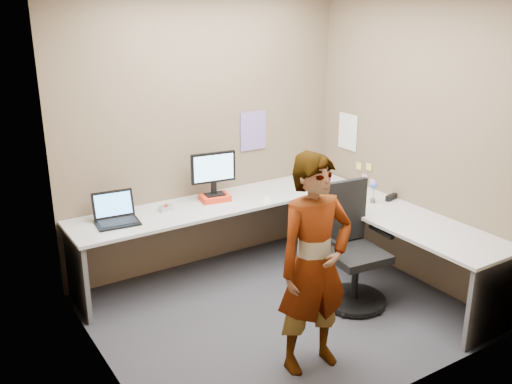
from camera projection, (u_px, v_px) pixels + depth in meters
ground at (279, 312)px, 4.96m from camera, size 3.00×3.00×0.00m
wall_back at (205, 132)px, 5.56m from camera, size 3.00×0.00×3.00m
wall_right at (414, 139)px, 5.28m from camera, size 0.00×2.70×2.70m
wall_left at (94, 197)px, 3.76m from camera, size 0.00×2.70×2.70m
desk at (295, 225)px, 5.30m from camera, size 2.98×2.58×0.73m
paper_ream at (215, 198)px, 5.53m from camera, size 0.30×0.24×0.06m
monitor at (213, 170)px, 5.45m from camera, size 0.44×0.15×0.42m
laptop at (116, 215)px, 4.99m from camera, size 0.39×0.34×0.26m
trackball_mouse at (166, 208)px, 5.26m from camera, size 0.12×0.08×0.07m
origami at (267, 198)px, 5.50m from camera, size 0.10×0.10×0.06m
stapler at (391, 197)px, 5.54m from camera, size 0.16×0.07×0.05m
flower at (374, 189)px, 5.42m from camera, size 0.07×0.07×0.22m
calendar_purple at (253, 131)px, 5.85m from camera, size 0.30×0.01×0.40m
calendar_white at (348, 132)px, 6.03m from camera, size 0.01×0.28×0.38m
sticky_note_a at (369, 167)px, 5.85m from camera, size 0.01×0.07×0.07m
sticky_note_b at (365, 178)px, 5.93m from camera, size 0.01×0.07×0.07m
sticky_note_c at (373, 182)px, 5.84m from camera, size 0.01×0.07×0.07m
sticky_note_d at (359, 166)px, 5.98m from camera, size 0.01×0.07×0.07m
office_chair at (352, 256)px, 5.01m from camera, size 0.58×0.57×1.07m
person at (314, 265)px, 4.01m from camera, size 0.62×0.43×1.63m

